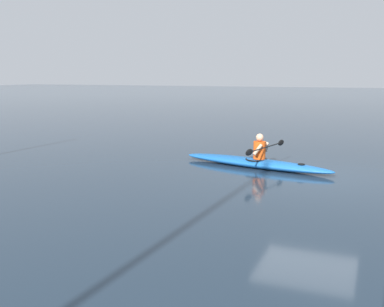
{
  "coord_description": "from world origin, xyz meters",
  "views": [
    {
      "loc": [
        -1.5,
        11.46,
        2.58
      ],
      "look_at": [
        2.05,
        2.93,
        0.94
      ],
      "focal_mm": 42.04,
      "sensor_mm": 36.0,
      "label": 1
    }
  ],
  "objects": [
    {
      "name": "ground_plane",
      "position": [
        0.0,
        0.0,
        0.0
      ],
      "size": [
        160.0,
        160.0,
        0.0
      ],
      "primitive_type": "plane",
      "color": "#1E2D3D"
    },
    {
      "name": "kayak",
      "position": [
        1.62,
        -0.61,
        0.13
      ],
      "size": [
        4.57,
        1.62,
        0.25
      ],
      "color": "#1959A5",
      "rests_on": "ground"
    },
    {
      "name": "kayaker",
      "position": [
        1.47,
        -0.58,
        0.56
      ],
      "size": [
        0.63,
        2.34,
        0.71
      ],
      "color": "#E04C14",
      "rests_on": "kayak"
    }
  ]
}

